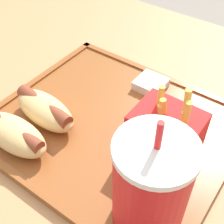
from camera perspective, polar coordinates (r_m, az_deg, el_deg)
dining_table at (r=0.86m, az=-1.13°, el=-19.10°), size 1.13×0.85×0.76m
food_tray at (r=0.52m, az=0.00°, el=-2.70°), size 0.39×0.34×0.01m
soda_cup at (r=0.37m, az=7.12°, el=-13.34°), size 0.09×0.09×0.18m
hot_dog_far at (r=0.50m, az=-17.46°, el=-3.81°), size 0.13×0.06×0.04m
hot_dog_near at (r=0.53m, az=-12.19°, el=0.47°), size 0.13×0.07×0.04m
fries_carton at (r=0.46m, az=9.82°, el=-3.88°), size 0.10×0.08×0.13m
sauce_cup_mayo at (r=0.59m, az=7.12°, el=5.18°), size 0.05×0.05×0.02m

